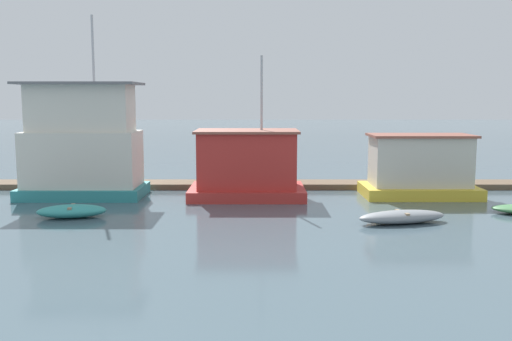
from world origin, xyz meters
The scene contains 7 objects.
ground_plane centered at (0.00, 0.00, 0.00)m, with size 200.00×200.00×0.00m, color #475B66.
dock_walkway centered at (0.00, 2.61, 0.15)m, with size 33.80×1.94×0.30m, color brown.
houseboat_teal centered at (-8.73, -0.43, 2.57)m, with size 6.00×3.35×8.91m.
houseboat_red centered at (-0.56, -0.51, 1.58)m, with size 5.67×3.95×6.97m.
houseboat_yellow centered at (8.08, -0.29, 1.44)m, with size 5.63×3.24×3.12m.
dinghy_teal centered at (-7.76, -5.42, 0.27)m, with size 2.97×1.70×0.54m.
dinghy_grey centered at (5.67, -6.48, 0.26)m, with size 3.80×1.99×0.51m.
Camera 1 is at (-0.12, -28.60, 4.94)m, focal length 40.00 mm.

